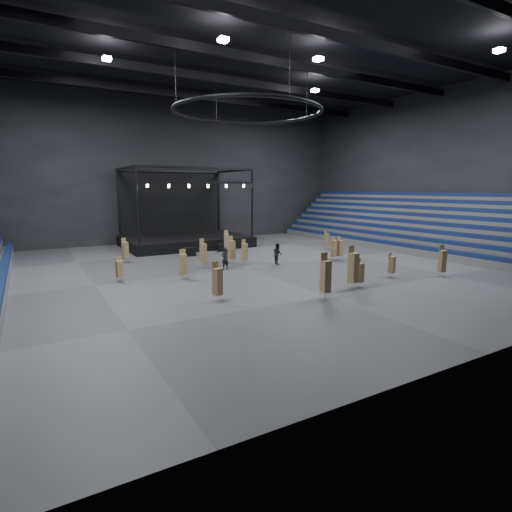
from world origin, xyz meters
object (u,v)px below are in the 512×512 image
flight_case_right (230,247)px  chair_stack_15 (360,272)px  stage (183,234)px  chair_stack_2 (327,240)px  chair_stack_3 (203,253)px  flight_case_left (189,252)px  chair_stack_10 (353,267)px  chair_stack_14 (334,248)px  chair_stack_13 (232,249)px  chair_stack_1 (339,248)px  chair_stack_0 (125,250)px  chair_stack_7 (183,264)px  chair_stack_5 (326,276)px  chair_stack_8 (392,264)px  man_center (225,258)px  flight_case_mid (223,248)px  chair_stack_4 (442,261)px  chair_stack_12 (217,281)px  crew_member (278,254)px  chair_stack_9 (245,252)px  chair_stack_6 (119,268)px  chair_stack_11 (226,242)px

flight_case_right → chair_stack_15: 19.23m
stage → chair_stack_2: size_ratio=6.44×
chair_stack_3 → stage: bearing=64.9°
chair_stack_2 → chair_stack_3: 16.21m
flight_case_left → chair_stack_10: chair_stack_10 is taller
chair_stack_14 → chair_stack_10: bearing=-125.6°
chair_stack_13 → chair_stack_1: bearing=-27.0°
stage → flight_case_left: (-2.14, -7.70, -1.01)m
flight_case_left → chair_stack_0: chair_stack_0 is taller
chair_stack_7 → chair_stack_15: bearing=-30.0°
chair_stack_5 → chair_stack_15: size_ratio=1.45×
chair_stack_8 → man_center: 13.55m
stage → chair_stack_15: size_ratio=6.93×
flight_case_mid → flight_case_right: (0.76, -0.08, -0.04)m
chair_stack_4 → chair_stack_5: 12.09m
stage → chair_stack_5: (-0.47, -27.16, 0.03)m
chair_stack_1 → chair_stack_13: (-9.79, 3.66, 0.11)m
chair_stack_12 → crew_member: chair_stack_12 is taller
chair_stack_10 → chair_stack_9: bearing=92.2°
stage → chair_stack_7: (-6.29, -17.50, -0.24)m
chair_stack_9 → chair_stack_13: (-0.75, 1.12, 0.13)m
flight_case_left → man_center: size_ratio=0.68×
chair_stack_5 → flight_case_right: bearing=82.2°
chair_stack_1 → crew_member: 6.47m
flight_case_mid → chair_stack_0: 10.96m
chair_stack_0 → chair_stack_3: chair_stack_3 is taller
stage → chair_stack_2: bearing=-42.2°
chair_stack_2 → man_center: size_ratio=1.13×
chair_stack_6 → chair_stack_9: (11.31, 1.42, 0.17)m
chair_stack_0 → stage: bearing=25.7°
chair_stack_3 → chair_stack_5: chair_stack_5 is taller
chair_stack_11 → chair_stack_12: size_ratio=1.01×
chair_stack_7 → chair_stack_9: (6.91, 2.97, -0.03)m
chair_stack_11 → flight_case_right: bearing=74.9°
flight_case_mid → chair_stack_5: chair_stack_5 is taller
chair_stack_1 → chair_stack_14: 0.67m
flight_case_left → chair_stack_13: 6.11m
chair_stack_5 → chair_stack_13: chair_stack_5 is taller
chair_stack_6 → chair_stack_15: 17.49m
chair_stack_8 → chair_stack_2: bearing=51.7°
chair_stack_10 → chair_stack_15: chair_stack_10 is taller
flight_case_right → chair_stack_10: (-0.20, -19.41, 1.15)m
chair_stack_4 → chair_stack_9: 16.43m
flight_case_mid → chair_stack_11: bearing=-104.2°
flight_case_left → man_center: 8.03m
chair_stack_7 → chair_stack_8: bearing=-17.1°
chair_stack_6 → chair_stack_10: (13.45, -10.24, 0.53)m
chair_stack_1 → chair_stack_10: bearing=-133.3°
chair_stack_2 → stage: bearing=116.8°
chair_stack_3 → chair_stack_8: chair_stack_3 is taller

